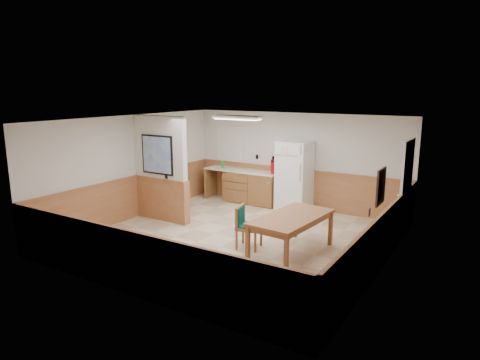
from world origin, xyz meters
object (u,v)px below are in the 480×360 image
Objects in this scene: soap_bottle at (223,164)px; fire_extinguisher at (273,166)px; dining_table at (292,220)px; dining_chair at (245,223)px; refrigerator at (294,176)px; dining_bench at (369,251)px.

fire_extinguisher is at bearing 0.25° from soap_bottle.
dining_table is 0.96m from dining_chair.
refrigerator is at bearing -0.19° from soap_bottle.
dining_table is at bearing -38.77° from soap_bottle.
fire_extinguisher is at bearing 128.74° from dining_table.
refrigerator reaches higher than fire_extinguisher.
dining_chair is 1.81× the size of fire_extinguisher.
dining_bench is 4.38m from fire_extinguisher.
dining_bench is 5.68m from soap_bottle.
soap_bottle is (-2.53, 2.97, 0.51)m from dining_chair.
dining_chair is at bearing -49.54° from soap_bottle.
dining_table is at bearing -60.62° from fire_extinguisher.
soap_bottle is (-3.46, 2.78, 0.35)m from dining_table.
dining_bench is (2.69, -2.74, -0.57)m from refrigerator.
soap_bottle is at bearing -178.13° from refrigerator.
fire_extinguisher is (-0.63, 0.01, 0.20)m from refrigerator.
dining_table is (1.22, -2.77, -0.25)m from refrigerator.
refrigerator reaches higher than dining_bench.
refrigerator reaches higher than dining_table.
soap_bottle reaches higher than dining_table.
dining_chair reaches higher than dining_bench.
fire_extinguisher is 1.61m from soap_bottle.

